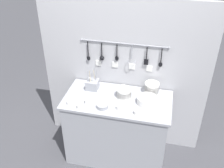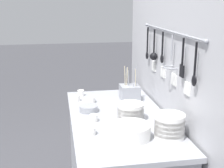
# 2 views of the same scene
# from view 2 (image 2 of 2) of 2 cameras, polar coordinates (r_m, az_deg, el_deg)

# --- Properties ---
(back_wall) EXTENTS (2.03, 0.11, 1.95)m
(back_wall) POSITION_cam_2_polar(r_m,az_deg,el_deg) (2.11, 10.64, -2.87)
(back_wall) COLOR #B2B2B7
(back_wall) RESTS_ON ground
(bowl_stack_wide_centre) EXTENTS (0.17, 0.17, 0.11)m
(bowl_stack_wide_centre) POSITION_cam_2_polar(r_m,az_deg,el_deg) (1.98, 3.43, -5.04)
(bowl_stack_wide_centre) COLOR white
(bowl_stack_wide_centre) RESTS_ON counter
(bowl_stack_nested_right) EXTENTS (0.17, 0.17, 0.14)m
(bowl_stack_nested_right) POSITION_cam_2_polar(r_m,az_deg,el_deg) (1.75, 10.48, -7.56)
(bowl_stack_nested_right) COLOR white
(bowl_stack_nested_right) RESTS_ON counter
(plate_stack) EXTENTS (0.22, 0.22, 0.08)m
(plate_stack) POSITION_cam_2_polar(r_m,az_deg,el_deg) (1.73, 3.40, -8.65)
(plate_stack) COLOR white
(plate_stack) RESTS_ON counter
(steel_mixing_bowl) EXTENTS (0.13, 0.13, 0.04)m
(steel_mixing_bowl) POSITION_cam_2_polar(r_m,az_deg,el_deg) (2.13, -4.29, -4.50)
(steel_mixing_bowl) COLOR #93969E
(steel_mixing_bowl) RESTS_ON counter
(cutlery_caddy) EXTENTS (0.14, 0.14, 0.27)m
(cutlery_caddy) POSITION_cam_2_polar(r_m,az_deg,el_deg) (2.37, 3.24, -1.51)
(cutlery_caddy) COLOR #93969E
(cutlery_caddy) RESTS_ON counter
(cup_mid_row) EXTENTS (0.05, 0.05, 0.04)m
(cup_mid_row) POSITION_cam_2_polar(r_m,az_deg,el_deg) (2.48, -5.72, -1.63)
(cup_mid_row) COLOR white
(cup_mid_row) RESTS_ON counter
(cup_edge_near) EXTENTS (0.05, 0.05, 0.04)m
(cup_edge_near) POSITION_cam_2_polar(r_m,az_deg,el_deg) (2.07, 7.73, -5.16)
(cup_edge_near) COLOR white
(cup_edge_near) RESTS_ON counter
(cup_back_left) EXTENTS (0.05, 0.05, 0.04)m
(cup_back_left) POSITION_cam_2_polar(r_m,az_deg,el_deg) (2.31, -3.76, -2.87)
(cup_back_left) COLOR white
(cup_back_left) RESTS_ON counter
(cup_front_left) EXTENTS (0.05, 0.05, 0.04)m
(cup_front_left) POSITION_cam_2_polar(r_m,az_deg,el_deg) (1.97, -3.37, -6.21)
(cup_front_left) COLOR white
(cup_front_left) RESTS_ON counter
(cup_front_right) EXTENTS (0.05, 0.05, 0.04)m
(cup_front_right) POSITION_cam_2_polar(r_m,az_deg,el_deg) (1.78, -3.84, -8.55)
(cup_front_right) COLOR white
(cup_front_right) RESTS_ON counter
(cup_beside_plates) EXTENTS (0.05, 0.05, 0.04)m
(cup_beside_plates) POSITION_cam_2_polar(r_m,az_deg,el_deg) (2.36, -6.47, -2.56)
(cup_beside_plates) COLOR white
(cup_beside_plates) RESTS_ON counter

